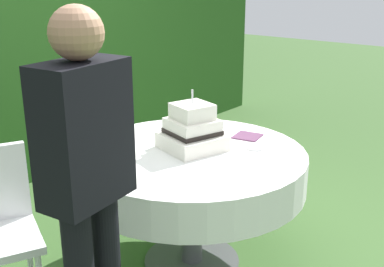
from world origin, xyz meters
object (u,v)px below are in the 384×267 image
cake_table (192,170)px  serving_plate_left (255,147)px  serving_plate_far (115,157)px  standing_person (87,181)px  napkin_stack (248,136)px  serving_plate_near (219,125)px  wedding_cake (192,131)px

cake_table → serving_plate_left: bearing=-43.9°
serving_plate_far → standing_person: bearing=-139.5°
cake_table → napkin_stack: (0.42, -0.11, 0.12)m
cake_table → serving_plate_near: 0.53m
cake_table → serving_plate_near: size_ratio=10.06×
napkin_stack → standing_person: (-1.35, -0.12, 0.20)m
serving_plate_near → napkin_stack: bearing=-104.6°
serving_plate_far → standing_person: 0.79m
serving_plate_near → serving_plate_left: size_ratio=1.27×
cake_table → serving_plate_left: size_ratio=12.76×
serving_plate_left → wedding_cake: bearing=128.8°
serving_plate_far → napkin_stack: 0.85m
serving_plate_far → napkin_stack: size_ratio=0.73×
serving_plate_left → napkin_stack: size_ratio=0.66×
serving_plate_near → napkin_stack: serving_plate_near is taller
napkin_stack → serving_plate_near: bearing=75.4°
serving_plate_near → serving_plate_left: bearing=-117.5°
cake_table → wedding_cake: (0.04, 0.03, 0.22)m
wedding_cake → serving_plate_near: 0.48m
cake_table → wedding_cake: 0.23m
wedding_cake → napkin_stack: bearing=-19.8°
cake_table → wedding_cake: size_ratio=3.33×
napkin_stack → wedding_cake: bearing=160.2°
wedding_cake → serving_plate_left: (0.23, -0.28, -0.10)m
serving_plate_near → wedding_cake: bearing=-162.9°
wedding_cake → serving_plate_left: size_ratio=3.84×
wedding_cake → napkin_stack: size_ratio=2.54×
wedding_cake → serving_plate_left: wedding_cake is taller
serving_plate_left → cake_table: bearing=136.1°
serving_plate_left → standing_person: bearing=178.7°
serving_plate_near → standing_person: (-1.42, -0.40, 0.19)m
serving_plate_left → standing_person: size_ratio=0.06×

